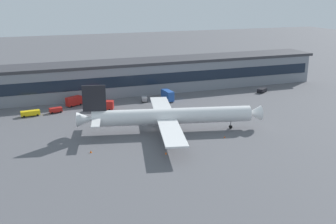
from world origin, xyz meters
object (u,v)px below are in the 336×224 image
traffic_cone_0 (166,153)px  catering_truck (168,95)px  airliner (169,116)px  stair_truck (74,101)px  fuel_truck (101,105)px  baggage_tug (144,99)px  traffic_cone_2 (175,137)px  traffic_cone_3 (91,151)px  traffic_cone_1 (225,137)px  pushback_tractor (262,90)px  belt_loader (30,113)px  follow_me_car (55,110)px

traffic_cone_0 → catering_truck: bearing=69.6°
airliner → catering_truck: (11.70, 33.84, -2.50)m
catering_truck → airliner: bearing=-109.1°
stair_truck → fuel_truck: size_ratio=0.73×
baggage_tug → traffic_cone_2: 42.32m
fuel_truck → stair_truck: bearing=134.9°
airliner → traffic_cone_3: airliner is taller
traffic_cone_1 → stair_truck: bearing=126.7°
traffic_cone_3 → airliner: bearing=19.5°
fuel_truck → traffic_cone_1: (28.71, -41.50, -1.60)m
traffic_cone_2 → traffic_cone_1: bearing=-18.9°
stair_truck → traffic_cone_3: bearing=-92.1°
stair_truck → traffic_cone_1: (37.42, -50.25, -1.70)m
airliner → pushback_tractor: (54.47, 32.95, -3.75)m
stair_truck → traffic_cone_3: (-1.76, -48.21, -1.63)m
belt_loader → pushback_tractor: bearing=1.2°
pushback_tractor → catering_truck: catering_truck is taller
follow_me_car → catering_truck: bearing=2.3°
airliner → baggage_tug: size_ratio=14.24×
stair_truck → fuel_truck: bearing=-45.1°
airliner → pushback_tractor: size_ratio=10.40×
baggage_tug → fuel_truck: (-18.01, -5.50, 0.80)m
fuel_truck → traffic_cone_3: bearing=-104.9°
pushback_tractor → fuel_truck: 69.88m
belt_loader → fuel_truck: bearing=-1.5°
baggage_tug → traffic_cone_0: bearing=-100.6°
traffic_cone_0 → belt_loader: bearing=124.6°
pushback_tractor → traffic_cone_2: bearing=-144.5°
airliner → follow_me_car: size_ratio=12.10×
traffic_cone_1 → traffic_cone_2: (-14.05, 4.82, -0.01)m
baggage_tug → stair_truck: 26.93m
catering_truck → belt_loader: bearing=-176.8°
belt_loader → stair_truck: bearing=26.7°
traffic_cone_2 → traffic_cone_0: bearing=-121.6°
pushback_tractor → belt_loader: bearing=-178.8°
baggage_tug → follow_me_car: (-34.20, -3.68, 0.00)m
baggage_tug → traffic_cone_0: 53.68m
follow_me_car → traffic_cone_1: 62.40m
fuel_truck → traffic_cone_0: 47.98m
catering_truck → traffic_cone_1: 45.10m
belt_loader → baggage_tug: bearing=6.5°
follow_me_car → baggage_tug: bearing=6.1°
baggage_tug → traffic_cone_2: size_ratio=7.13×
baggage_tug → fuel_truck: 18.85m
catering_truck → stair_truck: bearing=171.7°
belt_loader → catering_truck: 52.02m
belt_loader → traffic_cone_2: (39.54, -37.32, -0.87)m
fuel_truck → traffic_cone_2: bearing=-68.2°
follow_me_car → fuel_truck: fuel_truck is taller
belt_loader → follow_me_car: bearing=7.7°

